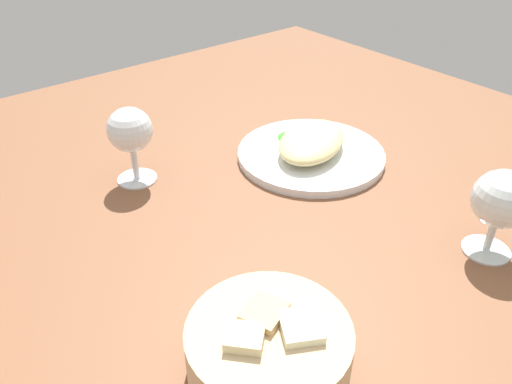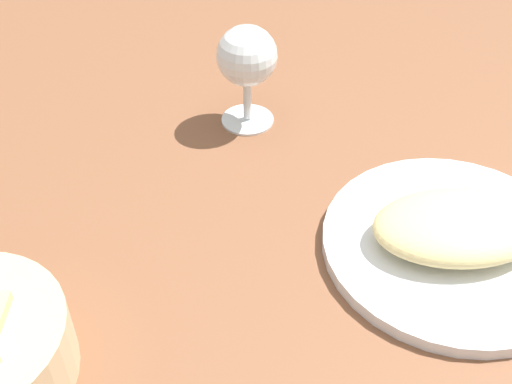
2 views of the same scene
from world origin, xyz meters
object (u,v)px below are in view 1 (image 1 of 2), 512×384
Objects in this scene: bread_basket at (269,349)px; wine_glass_near at (130,133)px; plate at (311,155)px; wine_glass_far at (501,202)px.

wine_glass_near reaches higher than bread_basket.
plate is 1.54× the size of bread_basket.
plate is 2.08× the size of wine_glass_far.
bread_basket is 1.35× the size of wine_glass_far.
wine_glass_far is (-35.12, 4.08, 4.78)cm from bread_basket.
plate is 2.02× the size of wine_glass_near.
bread_basket is 35.68cm from wine_glass_far.
wine_glass_near is (-7.16, -41.91, 5.22)cm from bread_basket.
wine_glass_far is (-27.96, 45.99, -0.43)cm from wine_glass_near.
wine_glass_near is at bearing -25.53° from plate.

